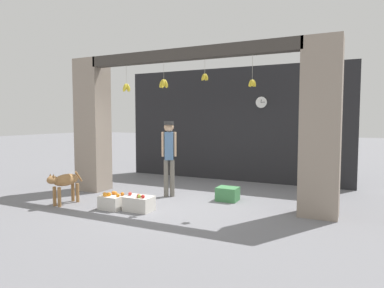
{
  "coord_description": "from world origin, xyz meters",
  "views": [
    {
      "loc": [
        3.31,
        -6.39,
        1.81
      ],
      "look_at": [
        0.0,
        0.46,
        1.25
      ],
      "focal_mm": 32.0,
      "sensor_mm": 36.0,
      "label": 1
    }
  ],
  "objects_px": {
    "shopkeeper": "(169,152)",
    "dog": "(64,182)",
    "fruit_crate_oranges": "(112,202)",
    "fruit_crate_apples": "(139,203)",
    "wall_clock": "(261,102)",
    "water_bottle": "(131,201)",
    "produce_box_green": "(228,194)"
  },
  "relations": [
    {
      "from": "water_bottle",
      "to": "fruit_crate_apples",
      "type": "bearing_deg",
      "value": -30.65
    },
    {
      "from": "fruit_crate_oranges",
      "to": "water_bottle",
      "type": "height_order",
      "value": "fruit_crate_oranges"
    },
    {
      "from": "fruit_crate_oranges",
      "to": "water_bottle",
      "type": "xyz_separation_m",
      "value": [
        0.25,
        0.32,
        -0.03
      ]
    },
    {
      "from": "fruit_crate_apples",
      "to": "produce_box_green",
      "type": "distance_m",
      "value": 2.01
    },
    {
      "from": "produce_box_green",
      "to": "water_bottle",
      "type": "distance_m",
      "value": 2.11
    },
    {
      "from": "dog",
      "to": "shopkeeper",
      "type": "relative_size",
      "value": 0.52
    },
    {
      "from": "dog",
      "to": "fruit_crate_oranges",
      "type": "height_order",
      "value": "dog"
    },
    {
      "from": "dog",
      "to": "wall_clock",
      "type": "height_order",
      "value": "wall_clock"
    },
    {
      "from": "wall_clock",
      "to": "shopkeeper",
      "type": "bearing_deg",
      "value": -119.67
    },
    {
      "from": "shopkeeper",
      "to": "produce_box_green",
      "type": "relative_size",
      "value": 3.82
    },
    {
      "from": "shopkeeper",
      "to": "wall_clock",
      "type": "height_order",
      "value": "wall_clock"
    },
    {
      "from": "water_bottle",
      "to": "wall_clock",
      "type": "distance_m",
      "value": 4.65
    },
    {
      "from": "fruit_crate_oranges",
      "to": "fruit_crate_apples",
      "type": "xyz_separation_m",
      "value": [
        0.57,
        0.13,
        0.0
      ]
    },
    {
      "from": "shopkeeper",
      "to": "produce_box_green",
      "type": "height_order",
      "value": "shopkeeper"
    },
    {
      "from": "shopkeeper",
      "to": "wall_clock",
      "type": "distance_m",
      "value": 3.23
    },
    {
      "from": "fruit_crate_apples",
      "to": "wall_clock",
      "type": "bearing_deg",
      "value": 70.45
    },
    {
      "from": "shopkeeper",
      "to": "fruit_crate_oranges",
      "type": "xyz_separation_m",
      "value": [
        -0.49,
        -1.48,
        -0.9
      ]
    },
    {
      "from": "fruit_crate_apples",
      "to": "water_bottle",
      "type": "bearing_deg",
      "value": 149.35
    },
    {
      "from": "fruit_crate_oranges",
      "to": "produce_box_green",
      "type": "distance_m",
      "value": 2.5
    },
    {
      "from": "fruit_crate_apples",
      "to": "shopkeeper",
      "type": "bearing_deg",
      "value": 93.4
    },
    {
      "from": "dog",
      "to": "produce_box_green",
      "type": "bearing_deg",
      "value": 125.44
    },
    {
      "from": "shopkeeper",
      "to": "fruit_crate_oranges",
      "type": "bearing_deg",
      "value": 42.31
    },
    {
      "from": "shopkeeper",
      "to": "fruit_crate_apples",
      "type": "xyz_separation_m",
      "value": [
        0.08,
        -1.34,
        -0.9
      ]
    },
    {
      "from": "produce_box_green",
      "to": "fruit_crate_oranges",
      "type": "bearing_deg",
      "value": -137.81
    },
    {
      "from": "shopkeeper",
      "to": "dog",
      "type": "bearing_deg",
      "value": 15.19
    },
    {
      "from": "wall_clock",
      "to": "water_bottle",
      "type": "bearing_deg",
      "value": -114.62
    },
    {
      "from": "dog",
      "to": "shopkeeper",
      "type": "height_order",
      "value": "shopkeeper"
    },
    {
      "from": "shopkeeper",
      "to": "fruit_crate_apples",
      "type": "bearing_deg",
      "value": 64.01
    },
    {
      "from": "water_bottle",
      "to": "wall_clock",
      "type": "height_order",
      "value": "wall_clock"
    },
    {
      "from": "dog",
      "to": "fruit_crate_apples",
      "type": "height_order",
      "value": "dog"
    },
    {
      "from": "dog",
      "to": "water_bottle",
      "type": "xyz_separation_m",
      "value": [
        1.39,
        0.45,
        -0.36
      ]
    },
    {
      "from": "fruit_crate_oranges",
      "to": "dog",
      "type": "bearing_deg",
      "value": -173.73
    }
  ]
}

